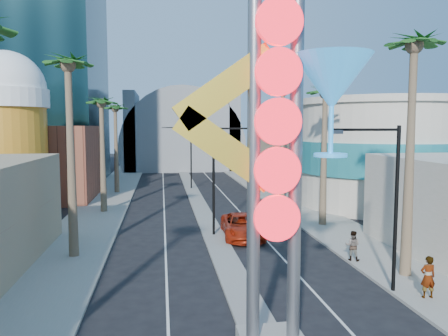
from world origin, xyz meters
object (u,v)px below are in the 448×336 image
pedestrian_b (353,246)px  neon_sign (299,146)px  red_pickup (243,226)px  pedestrian_a (428,277)px

pedestrian_b → neon_sign: bearing=86.5°
neon_sign → red_pickup: (1.19, 16.37, -6.47)m
pedestrian_a → neon_sign: bearing=30.6°
red_pickup → pedestrian_a: bearing=-60.1°
neon_sign → red_pickup: neon_sign is taller
pedestrian_a → red_pickup: bearing=-60.7°
neon_sign → pedestrian_b: bearing=56.5°
pedestrian_b → red_pickup: bearing=-21.2°
pedestrian_a → pedestrian_b: (-0.96, 5.81, -0.10)m
neon_sign → red_pickup: 17.65m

